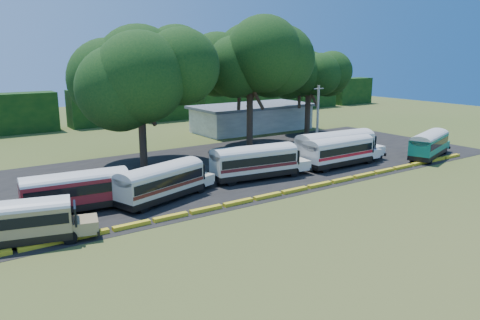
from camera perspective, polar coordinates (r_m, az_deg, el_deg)
ground at (r=39.64m, az=5.98°, el=-4.59°), size 160.00×160.00×0.00m
asphalt_strip at (r=49.52m, az=-2.16°, el=-0.94°), size 64.00×24.00×0.02m
curb at (r=40.32m, az=5.07°, el=-4.04°), size 53.70×0.45×0.30m
terminal_building at (r=73.19m, az=1.50°, el=5.23°), size 19.00×9.00×4.00m
treeline_backdrop at (r=80.98m, az=-16.69°, el=6.13°), size 130.00×4.00×6.00m
bus_beige at (r=32.66m, az=-25.97°, el=-6.64°), size 9.26×4.36×2.96m
bus_red at (r=37.72m, az=-19.07°, el=-3.32°), size 9.72×3.23×3.14m
bus_cream_west at (r=38.61m, az=-9.45°, el=-2.44°), size 9.78×5.17×3.13m
bus_cream_east at (r=44.65m, az=1.95°, el=-0.02°), size 10.34×3.77×3.32m
bus_white_red at (r=50.68m, az=12.03°, el=1.25°), size 10.01×2.61×3.28m
bus_white_blue at (r=51.85m, az=11.73°, el=1.74°), size 11.19×3.58×3.62m
bus_teal at (r=57.87m, az=22.10°, el=1.93°), size 9.63×5.16×3.09m
tree_west at (r=49.54m, az=-12.16°, el=10.71°), size 12.36×12.36×14.76m
tree_center at (r=58.59m, az=1.23°, el=12.26°), size 11.71×11.71×15.50m
tree_east at (r=70.04m, az=8.39°, el=10.37°), size 8.78×8.78×12.15m
utility_pole at (r=60.19m, az=9.45°, el=5.32°), size 1.60×0.30×7.90m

